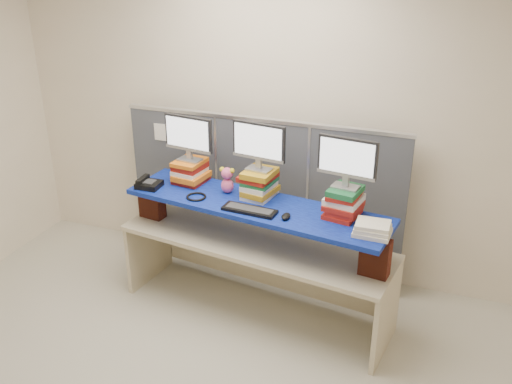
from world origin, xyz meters
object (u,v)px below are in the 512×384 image
at_px(desk, 256,255).
at_px(desk_phone, 148,184).
at_px(monitor_center, 259,144).
at_px(monitor_right, 347,160).
at_px(keyboard, 250,210).
at_px(monitor_left, 188,136).
at_px(blue_board, 256,206).

xyz_separation_m(desk, desk_phone, (-0.96, -0.01, 0.50)).
distance_m(monitor_center, desk_phone, 1.04).
height_order(desk, monitor_right, monitor_right).
distance_m(desk, desk_phone, 1.09).
height_order(keyboard, desk_phone, desk_phone).
height_order(monitor_left, monitor_center, monitor_center).
bearing_deg(monitor_center, desk_phone, -164.06).
distance_m(blue_board, keyboard, 0.15).
bearing_deg(desk, monitor_left, 170.39).
height_order(desk, monitor_left, monitor_left).
height_order(blue_board, monitor_left, monitor_left).
xyz_separation_m(monitor_right, keyboard, (-0.69, -0.17, -0.44)).
bearing_deg(desk_phone, monitor_left, 36.03).
bearing_deg(desk_phone, keyboard, -10.27).
bearing_deg(blue_board, monitor_right, 9.78).
xyz_separation_m(desk, monitor_left, (-0.68, 0.21, 0.89)).
bearing_deg(monitor_center, blue_board, -72.32).
height_order(blue_board, keyboard, keyboard).
relative_size(blue_board, monitor_right, 4.87).
distance_m(monitor_center, keyboard, 0.52).
xyz_separation_m(monitor_center, desk_phone, (-0.94, -0.13, -0.43)).
distance_m(blue_board, monitor_left, 0.83).
bearing_deg(desk, keyboard, -81.37).
bearing_deg(monitor_right, desk_phone, -170.95).
height_order(desk, keyboard, keyboard).
distance_m(blue_board, desk_phone, 0.96).
xyz_separation_m(desk, monitor_center, (-0.02, 0.12, 0.93)).
relative_size(desk, monitor_left, 5.28).
height_order(blue_board, monitor_center, monitor_center).
bearing_deg(desk_phone, monitor_center, 6.02).
relative_size(desk, monitor_right, 5.28).
relative_size(monitor_center, monitor_right, 1.00).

